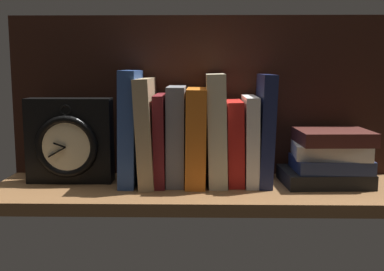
# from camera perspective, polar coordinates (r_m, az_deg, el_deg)

# --- Properties ---
(ground_plane) EXTENTS (0.88, 0.26, 0.03)m
(ground_plane) POSITION_cam_1_polar(r_m,az_deg,el_deg) (1.00, 0.91, -6.83)
(ground_plane) COLOR brown
(back_panel) EXTENTS (0.88, 0.01, 0.36)m
(back_panel) POSITION_cam_1_polar(r_m,az_deg,el_deg) (1.10, 0.96, 4.78)
(back_panel) COLOR black
(back_panel) RESTS_ON ground_plane
(book_blue_modern) EXTENTS (0.04, 0.15, 0.24)m
(book_blue_modern) POSITION_cam_1_polar(r_m,az_deg,el_deg) (1.02, -7.50, 1.01)
(book_blue_modern) COLOR #2D4C8E
(book_blue_modern) RESTS_ON ground_plane
(book_tan_shortstories) EXTENTS (0.04, 0.17, 0.23)m
(book_tan_shortstories) POSITION_cam_1_polar(r_m,az_deg,el_deg) (1.02, -5.53, 0.54)
(book_tan_shortstories) COLOR tan
(book_tan_shortstories) RESTS_ON ground_plane
(book_maroon_dawkins) EXTENTS (0.02, 0.15, 0.19)m
(book_maroon_dawkins) POSITION_cam_1_polar(r_m,az_deg,el_deg) (1.02, -3.87, -0.40)
(book_maroon_dawkins) COLOR maroon
(book_maroon_dawkins) RESTS_ON ground_plane
(book_gray_chess) EXTENTS (0.04, 0.13, 0.21)m
(book_gray_chess) POSITION_cam_1_polar(r_m,az_deg,el_deg) (1.02, -2.03, 0.06)
(book_gray_chess) COLOR gray
(book_gray_chess) RESTS_ON ground_plane
(book_orange_pandolfini) EXTENTS (0.04, 0.16, 0.20)m
(book_orange_pandolfini) POSITION_cam_1_polar(r_m,az_deg,el_deg) (1.01, 0.36, -0.05)
(book_orange_pandolfini) COLOR orange
(book_orange_pandolfini) RESTS_ON ground_plane
(book_cream_twain) EXTENTS (0.04, 0.15, 0.24)m
(book_cream_twain) POSITION_cam_1_polar(r_m,az_deg,el_deg) (1.01, 2.80, 0.79)
(book_cream_twain) COLOR beige
(book_cream_twain) RESTS_ON ground_plane
(book_red_requiem) EXTENTS (0.04, 0.12, 0.18)m
(book_red_requiem) POSITION_cam_1_polar(r_m,az_deg,el_deg) (1.02, 4.98, -0.80)
(book_red_requiem) COLOR red
(book_red_requiem) RESTS_ON ground_plane
(book_white_catcher) EXTENTS (0.03, 0.14, 0.19)m
(book_white_catcher) POSITION_cam_1_polar(r_m,az_deg,el_deg) (1.02, 6.86, -0.53)
(book_white_catcher) COLOR silver
(book_white_catcher) RESTS_ON ground_plane
(book_navy_bierce) EXTENTS (0.03, 0.14, 0.23)m
(book_navy_bierce) POSITION_cam_1_polar(r_m,az_deg,el_deg) (1.02, 8.58, 0.74)
(book_navy_bierce) COLOR #192147
(book_navy_bierce) RESTS_ON ground_plane
(framed_clock) EXTENTS (0.18, 0.06, 0.18)m
(framed_clock) POSITION_cam_1_polar(r_m,az_deg,el_deg) (1.05, -14.70, -0.70)
(framed_clock) COLOR black
(framed_clock) RESTS_ON ground_plane
(book_stack_side) EXTENTS (0.19, 0.14, 0.12)m
(book_stack_side) POSITION_cam_1_polar(r_m,az_deg,el_deg) (1.05, 16.04, -2.65)
(book_stack_side) COLOR black
(book_stack_side) RESTS_ON ground_plane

